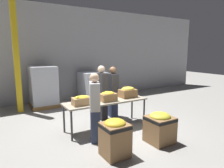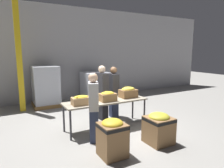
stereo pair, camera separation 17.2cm
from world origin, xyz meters
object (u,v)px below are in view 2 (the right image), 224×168
object	(u,v)px
banana_box_1	(108,96)
volunteer_0	(102,93)
volunteer_1	(94,108)
pallet_stack_0	(95,86)
volunteer_2	(114,92)
pallet_stack_1	(46,87)
donation_bin_1	(159,127)
banana_box_2	(128,92)
donation_bin_0	(112,136)
sorting_table	(106,103)
support_pillar	(19,54)
banana_box_0	(81,100)

from	to	relation	value
banana_box_1	volunteer_0	xyz separation A→B (m)	(0.22, 0.79, -0.08)
volunteer_1	pallet_stack_0	size ratio (longest dim) A/B	1.33
banana_box_1	volunteer_1	world-z (taller)	volunteer_1
volunteer_2	pallet_stack_1	distance (m)	2.90
banana_box_1	pallet_stack_1	distance (m)	3.34
donation_bin_1	banana_box_1	bearing A→B (deg)	115.26
banana_box_1	volunteer_0	bearing A→B (deg)	74.51
banana_box_2	volunteer_1	bearing A→B (deg)	-156.49
banana_box_2	pallet_stack_1	xyz separation A→B (m)	(-1.73, 3.09, -0.18)
banana_box_1	donation_bin_0	xyz separation A→B (m)	(-0.59, -1.33, -0.50)
sorting_table	donation_bin_0	distance (m)	1.55
sorting_table	volunteer_0	size ratio (longest dim) A/B	1.38
volunteer_1	volunteer_2	xyz separation A→B (m)	(1.26, 1.29, 0.00)
donation_bin_1	pallet_stack_1	size ratio (longest dim) A/B	0.47
volunteer_1	sorting_table	bearing A→B (deg)	-25.83
sorting_table	pallet_stack_1	world-z (taller)	pallet_stack_1
support_pillar	pallet_stack_0	xyz separation A→B (m)	(2.94, 0.26, -1.40)
banana_box_2	volunteer_2	distance (m)	0.72
volunteer_0	pallet_stack_0	distance (m)	2.58
banana_box_0	volunteer_0	xyz separation A→B (m)	(0.98, 0.80, -0.07)
sorting_table	pallet_stack_1	xyz separation A→B (m)	(-1.00, 3.11, 0.04)
volunteer_0	donation_bin_1	bearing A→B (deg)	6.32
sorting_table	volunteer_1	bearing A→B (deg)	-137.45
volunteer_1	donation_bin_1	world-z (taller)	volunteer_1
volunteer_2	pallet_stack_0	world-z (taller)	volunteer_2
support_pillar	pallet_stack_1	xyz separation A→B (m)	(0.88, 0.22, -1.24)
donation_bin_0	banana_box_2	bearing A→B (deg)	47.33
banana_box_0	volunteer_2	distance (m)	1.61
sorting_table	volunteer_2	xyz separation A→B (m)	(0.65, 0.72, 0.09)
sorting_table	pallet_stack_0	world-z (taller)	pallet_stack_0
pallet_stack_1	support_pillar	bearing A→B (deg)	-165.73
banana_box_2	volunteer_2	bearing A→B (deg)	97.33
banana_box_0	banana_box_2	world-z (taller)	banana_box_2
donation_bin_1	support_pillar	distance (m)	5.23
donation_bin_1	support_pillar	bearing A→B (deg)	120.40
sorting_table	donation_bin_1	xyz separation A→B (m)	(0.64, -1.40, -0.34)
banana_box_0	volunteer_0	distance (m)	1.27
banana_box_2	volunteer_1	world-z (taller)	volunteer_1
sorting_table	support_pillar	size ratio (longest dim) A/B	0.58
banana_box_1	support_pillar	bearing A→B (deg)	122.55
sorting_table	pallet_stack_1	size ratio (longest dim) A/B	1.49
banana_box_1	support_pillar	world-z (taller)	support_pillar
volunteer_2	donation_bin_1	xyz separation A→B (m)	(-0.00, -2.13, -0.43)
pallet_stack_0	pallet_stack_1	world-z (taller)	pallet_stack_1
sorting_table	banana_box_0	xyz separation A→B (m)	(-0.74, -0.08, 0.18)
banana_box_1	pallet_stack_0	bearing A→B (deg)	71.90
banana_box_1	pallet_stack_1	xyz separation A→B (m)	(-1.01, 3.18, -0.15)
sorting_table	banana_box_1	world-z (taller)	banana_box_1
banana_box_2	pallet_stack_0	xyz separation A→B (m)	(0.33, 3.12, -0.34)
volunteer_0	donation_bin_0	world-z (taller)	volunteer_0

